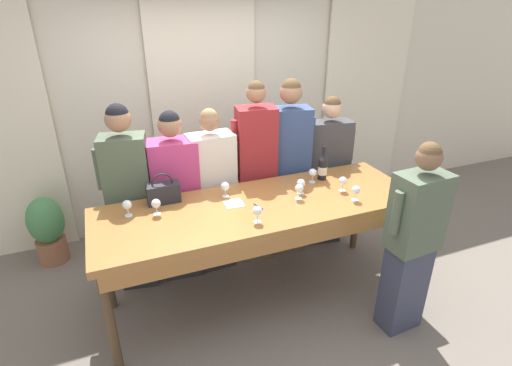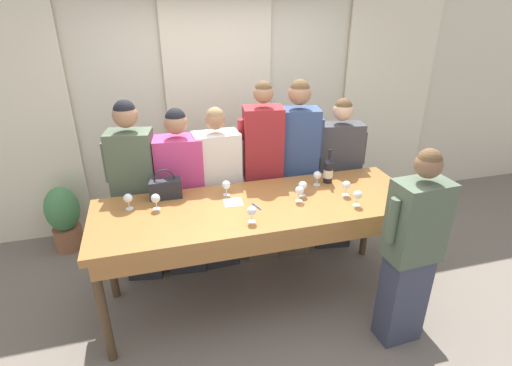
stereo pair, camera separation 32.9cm
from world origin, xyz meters
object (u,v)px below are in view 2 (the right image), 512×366
at_px(tasting_bar, 260,214).
at_px(potted_plant, 64,217).
at_px(wine_glass_back_left, 252,211).
at_px(guest_olive_jacket, 136,192).
at_px(host_pouring, 411,251).
at_px(handbag, 165,188).
at_px(wine_glass_center_left, 156,199).
at_px(guest_beige_cap, 337,175).
at_px(wine_glass_back_mid, 299,191).
at_px(wine_glass_back_right, 226,185).
at_px(wine_glass_front_mid, 358,195).
at_px(guest_cream_sweater, 218,191).
at_px(wine_glass_front_left, 317,176).
at_px(wine_glass_center_mid, 346,185).
at_px(wine_glass_front_right, 128,199).
at_px(guest_striped_shirt, 263,174).
at_px(guest_navy_coat, 296,170).
at_px(wine_bottle, 328,170).
at_px(wine_glass_center_right, 303,186).
at_px(guest_pink_top, 182,194).

bearing_deg(tasting_bar, potted_plant, 142.97).
bearing_deg(wine_glass_back_left, guest_olive_jacket, 133.64).
relative_size(tasting_bar, host_pouring, 1.65).
xyz_separation_m(handbag, wine_glass_center_left, (-0.09, -0.19, 0.00)).
height_order(wine_glass_back_left, guest_beige_cap, guest_beige_cap).
height_order(handbag, potted_plant, handbag).
relative_size(wine_glass_back_mid, wine_glass_back_right, 1.00).
distance_m(tasting_bar, wine_glass_front_mid, 0.81).
bearing_deg(wine_glass_front_mid, guest_cream_sweater, 138.81).
height_order(tasting_bar, wine_glass_back_right, wine_glass_back_right).
bearing_deg(wine_glass_front_mid, wine_glass_back_right, 154.66).
distance_m(wine_glass_center_left, wine_glass_back_left, 0.79).
relative_size(wine_glass_front_left, wine_glass_center_mid, 1.00).
bearing_deg(handbag, wine_glass_back_left, -44.59).
distance_m(wine_glass_front_right, guest_striped_shirt, 1.32).
distance_m(wine_glass_front_mid, wine_glass_back_right, 1.09).
bearing_deg(host_pouring, wine_glass_back_right, 140.82).
height_order(handbag, wine_glass_front_right, handbag).
distance_m(tasting_bar, guest_navy_coat, 0.86).
distance_m(guest_olive_jacket, potted_plant, 1.19).
bearing_deg(wine_glass_back_mid, guest_cream_sweater, 130.21).
bearing_deg(wine_glass_center_mid, wine_bottle, 97.12).
bearing_deg(wine_glass_back_mid, guest_navy_coat, 71.19).
height_order(wine_glass_center_left, wine_glass_back_right, same).
bearing_deg(tasting_bar, guest_striped_shirt, 71.60).
height_order(wine_glass_center_right, potted_plant, wine_glass_center_right).
height_order(guest_striped_shirt, guest_navy_coat, guest_striped_shirt).
bearing_deg(wine_glass_front_mid, wine_glass_front_right, 166.35).
distance_m(wine_glass_front_mid, guest_beige_cap, 0.93).
relative_size(guest_navy_coat, guest_beige_cap, 1.12).
xyz_separation_m(wine_glass_center_mid, wine_glass_back_right, (-0.98, 0.27, 0.00)).
relative_size(wine_glass_front_mid, guest_beige_cap, 0.08).
distance_m(tasting_bar, potted_plant, 2.30).
height_order(wine_glass_center_left, guest_navy_coat, guest_navy_coat).
bearing_deg(guest_olive_jacket, wine_glass_front_right, -95.70).
distance_m(wine_glass_center_left, wine_glass_back_mid, 1.17).
distance_m(guest_pink_top, host_pouring, 2.05).
relative_size(handbag, guest_navy_coat, 0.14).
relative_size(wine_bottle, guest_striped_shirt, 0.17).
height_order(handbag, guest_pink_top, guest_pink_top).
xyz_separation_m(wine_glass_back_right, guest_striped_shirt, (0.44, 0.40, -0.12)).
relative_size(wine_glass_front_right, guest_beige_cap, 0.08).
distance_m(handbag, guest_pink_top, 0.41).
distance_m(wine_glass_front_mid, guest_cream_sweater, 1.34).
distance_m(tasting_bar, guest_beige_cap, 1.21).
bearing_deg(wine_glass_back_mid, wine_bottle, 36.01).
relative_size(wine_glass_center_left, wine_glass_center_mid, 1.00).
height_order(wine_glass_front_right, guest_beige_cap, guest_beige_cap).
bearing_deg(wine_glass_front_mid, guest_olive_jacket, 153.60).
distance_m(guest_cream_sweater, guest_striped_shirt, 0.46).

